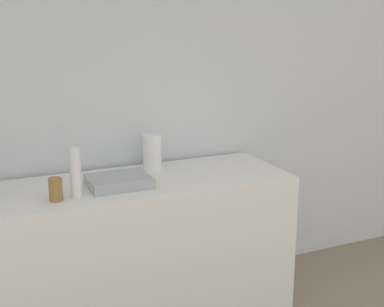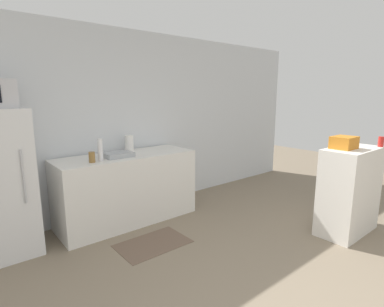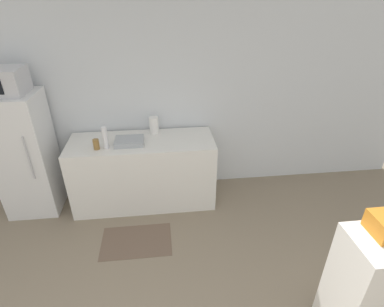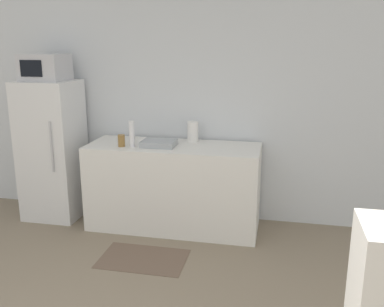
{
  "view_description": "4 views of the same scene",
  "coord_description": "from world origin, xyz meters",
  "px_view_note": "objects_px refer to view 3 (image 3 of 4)",
  "views": [
    {
      "loc": [
        -0.81,
        -0.09,
        1.87
      ],
      "look_at": [
        0.28,
        2.28,
        1.2
      ],
      "focal_mm": 50.0,
      "sensor_mm": 36.0,
      "label": 1
    },
    {
      "loc": [
        -1.62,
        -0.74,
        1.71
      ],
      "look_at": [
        0.51,
        1.85,
        1.04
      ],
      "focal_mm": 28.0,
      "sensor_mm": 36.0,
      "label": 2
    },
    {
      "loc": [
        0.42,
        -0.6,
        2.61
      ],
      "look_at": [
        0.71,
        1.86,
        1.23
      ],
      "focal_mm": 28.0,
      "sensor_mm": 36.0,
      "label": 3
    },
    {
      "loc": [
        1.27,
        -1.45,
        1.99
      ],
      "look_at": [
        0.53,
        2.11,
        1.03
      ],
      "focal_mm": 40.0,
      "sensor_mm": 36.0,
      "label": 4
    }
  ],
  "objects_px": {
    "microwave": "(3,81)",
    "bottle_short": "(96,144)",
    "bottle_tall": "(105,138)",
    "paper_towel_roll": "(154,125)",
    "refrigerator": "(26,155)"
  },
  "relations": [
    {
      "from": "microwave",
      "to": "bottle_short",
      "type": "xyz_separation_m",
      "value": [
        0.91,
        -0.19,
        -0.73
      ]
    },
    {
      "from": "bottle_tall",
      "to": "bottle_short",
      "type": "relative_size",
      "value": 2.18
    },
    {
      "from": "bottle_tall",
      "to": "bottle_short",
      "type": "height_order",
      "value": "bottle_tall"
    },
    {
      "from": "bottle_tall",
      "to": "microwave",
      "type": "bearing_deg",
      "value": 170.35
    },
    {
      "from": "microwave",
      "to": "bottle_tall",
      "type": "relative_size",
      "value": 1.63
    },
    {
      "from": "microwave",
      "to": "bottle_short",
      "type": "bearing_deg",
      "value": -11.72
    },
    {
      "from": "microwave",
      "to": "paper_towel_roll",
      "type": "distance_m",
      "value": 1.75
    },
    {
      "from": "bottle_short",
      "to": "paper_towel_roll",
      "type": "height_order",
      "value": "paper_towel_roll"
    },
    {
      "from": "bottle_tall",
      "to": "paper_towel_roll",
      "type": "relative_size",
      "value": 1.23
    },
    {
      "from": "bottle_tall",
      "to": "refrigerator",
      "type": "bearing_deg",
      "value": 170.29
    },
    {
      "from": "microwave",
      "to": "bottle_short",
      "type": "distance_m",
      "value": 1.19
    },
    {
      "from": "microwave",
      "to": "refrigerator",
      "type": "bearing_deg",
      "value": 73.67
    },
    {
      "from": "bottle_short",
      "to": "paper_towel_roll",
      "type": "relative_size",
      "value": 0.56
    },
    {
      "from": "bottle_tall",
      "to": "paper_towel_roll",
      "type": "xyz_separation_m",
      "value": [
        0.57,
        0.36,
        -0.03
      ]
    },
    {
      "from": "microwave",
      "to": "bottle_short",
      "type": "relative_size",
      "value": 3.57
    }
  ]
}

